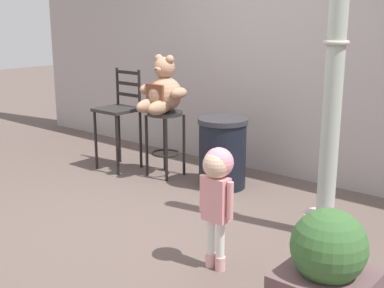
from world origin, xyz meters
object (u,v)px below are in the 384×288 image
Objects in this scene: teddy_bear at (163,91)px; lamppost at (332,110)px; planter_with_shrub at (327,274)px; bar_chair_empty at (119,113)px; child_walking at (217,182)px; bar_stool_with_teddy at (165,130)px; trash_bin at (222,153)px.

teddy_bear is 2.09m from lamppost.
bar_chair_empty is at bearing 156.58° from planter_with_shrub.
teddy_bear is 0.69× the size of child_walking.
bar_chair_empty is at bearing 114.15° from child_walking.
teddy_bear is at bearing 150.49° from planter_with_shrub.
child_walking is (1.72, -1.35, 0.12)m from bar_stool_with_teddy.
child_walking is 1.78m from trash_bin.
planter_with_shrub is (2.61, -1.51, -0.19)m from bar_stool_with_teddy.
lamppost is 2.33× the size of bar_chair_empty.
bar_stool_with_teddy is at bearing 170.02° from lamppost.
bar_stool_with_teddy is at bearing 90.00° from teddy_bear.
bar_stool_with_teddy is 0.73m from trash_bin.
bar_stool_with_teddy is 2.16m from lamppost.
bar_chair_empty is 3.51m from planter_with_shrub.
planter_with_shrub is (3.21, -1.39, -0.32)m from bar_chair_empty.
child_walking reaches higher than trash_bin.
bar_stool_with_teddy is 0.63× the size of bar_chair_empty.
bar_chair_empty is (-2.66, 0.24, -0.39)m from lamppost.
trash_bin is 1.02× the size of planter_with_shrub.
teddy_bear is at bearing -170.50° from trash_bin.
teddy_bear is 0.23× the size of lamppost.
bar_stool_with_teddy is at bearing 149.98° from planter_with_shrub.
bar_stool_with_teddy is 0.62m from bar_chair_empty.
child_walking is 0.33× the size of lamppost.
bar_chair_empty is (-0.60, -0.09, -0.30)m from teddy_bear.
trash_bin is at bearing 9.04° from bar_chair_empty.
trash_bin is (0.71, 0.12, -0.58)m from teddy_bear.
trash_bin is 0.64× the size of bar_chair_empty.
lamppost is at bearing 115.63° from planter_with_shrub.
trash_bin is 1.58m from lamppost.
bar_chair_empty is at bearing -171.50° from teddy_bear.
child_walking is 0.77× the size of bar_chair_empty.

